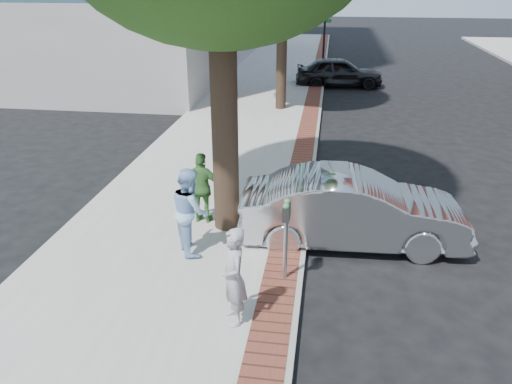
% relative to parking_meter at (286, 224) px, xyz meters
% --- Properties ---
extents(ground, '(120.00, 120.00, 0.00)m').
position_rel_parking_meter_xyz_m(ground, '(-0.78, -0.10, -1.21)').
color(ground, black).
rests_on(ground, ground).
extents(sidewalk, '(5.00, 60.00, 0.15)m').
position_rel_parking_meter_xyz_m(sidewalk, '(-2.28, 7.90, -1.13)').
color(sidewalk, '#9E9991').
rests_on(sidewalk, ground).
extents(brick_strip, '(0.60, 60.00, 0.01)m').
position_rel_parking_meter_xyz_m(brick_strip, '(-0.08, 7.90, -1.05)').
color(brick_strip, brown).
rests_on(brick_strip, sidewalk).
extents(curb, '(0.10, 60.00, 0.15)m').
position_rel_parking_meter_xyz_m(curb, '(0.27, 7.90, -1.13)').
color(curb, gray).
rests_on(curb, ground).
extents(office_base, '(18.20, 22.20, 4.00)m').
position_rel_parking_meter_xyz_m(office_base, '(-13.78, 21.90, 0.79)').
color(office_base, gray).
rests_on(office_base, ground).
extents(signal_near, '(0.70, 0.15, 3.80)m').
position_rel_parking_meter_xyz_m(signal_near, '(0.12, 21.90, 1.05)').
color(signal_near, black).
rests_on(signal_near, ground).
extents(parking_meter, '(0.12, 0.32, 1.47)m').
position_rel_parking_meter_xyz_m(parking_meter, '(0.00, 0.00, 0.00)').
color(parking_meter, gray).
rests_on(parking_meter, sidewalk).
extents(person_gray, '(0.57, 0.67, 1.56)m').
position_rel_parking_meter_xyz_m(person_gray, '(-0.65, -1.27, -0.27)').
color(person_gray, '#A1A0A4').
rests_on(person_gray, sidewalk).
extents(person_officer, '(0.95, 1.01, 1.66)m').
position_rel_parking_meter_xyz_m(person_officer, '(-1.85, 0.70, -0.22)').
color(person_officer, '#97BFEA').
rests_on(person_officer, sidewalk).
extents(person_green, '(0.92, 0.45, 1.53)m').
position_rel_parking_meter_xyz_m(person_green, '(-1.92, 1.93, -0.29)').
color(person_green, '#49873D').
rests_on(person_green, sidewalk).
extents(sedan_silver, '(4.51, 1.78, 1.46)m').
position_rel_parking_meter_xyz_m(sedan_silver, '(1.18, 1.73, -0.47)').
color(sedan_silver, '#B2B6BA').
rests_on(sedan_silver, ground).
extents(bg_car, '(4.23, 2.00, 1.40)m').
position_rel_parking_meter_xyz_m(bg_car, '(0.99, 17.03, -0.51)').
color(bg_car, black).
rests_on(bg_car, ground).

